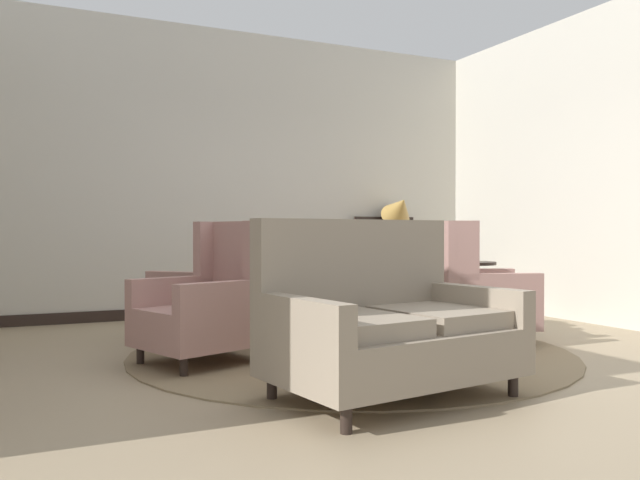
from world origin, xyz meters
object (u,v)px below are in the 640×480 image
(settee, at_px, (385,327))
(armchair_beside_settee, at_px, (213,303))
(armchair_far_left, at_px, (472,291))
(side_table, at_px, (471,288))
(armchair_near_window, at_px, (223,294))
(coffee_table, at_px, (337,300))
(porcelain_vase, at_px, (341,271))
(armchair_foreground_right, at_px, (351,286))
(gramophone, at_px, (399,211))
(sideboard, at_px, (391,266))

(settee, relative_size, armchair_beside_settee, 1.44)
(armchair_far_left, xyz_separation_m, side_table, (0.47, 0.61, -0.04))
(armchair_near_window, bearing_deg, settee, 55.48)
(coffee_table, distance_m, porcelain_vase, 0.25)
(porcelain_vase, bearing_deg, side_table, 11.43)
(armchair_near_window, bearing_deg, porcelain_vase, 98.79)
(armchair_beside_settee, bearing_deg, armchair_foreground_right, 101.80)
(gramophone, bearing_deg, coffee_table, -132.46)
(porcelain_vase, xyz_separation_m, side_table, (1.63, 0.33, -0.23))
(armchair_beside_settee, bearing_deg, coffee_table, 79.06)
(settee, bearing_deg, side_table, 33.72)
(coffee_table, bearing_deg, porcelain_vase, 28.94)
(armchair_near_window, relative_size, sideboard, 1.05)
(settee, relative_size, gramophone, 2.67)
(porcelain_vase, relative_size, armchair_far_left, 0.35)
(sideboard, bearing_deg, armchair_far_left, -105.11)
(coffee_table, bearing_deg, armchair_far_left, -11.99)
(armchair_beside_settee, bearing_deg, settee, 4.63)
(porcelain_vase, bearing_deg, armchair_beside_settee, -170.08)
(coffee_table, xyz_separation_m, armchair_far_left, (1.21, -0.26, 0.05))
(armchair_beside_settee, distance_m, armchair_near_window, 0.95)
(settee, bearing_deg, armchair_beside_settee, 106.12)
(side_table, height_order, gramophone, gramophone)
(coffee_table, relative_size, armchair_near_window, 0.73)
(armchair_foreground_right, xyz_separation_m, armchair_near_window, (-1.37, -0.18, -0.01))
(coffee_table, bearing_deg, armchair_near_window, 137.64)
(coffee_table, height_order, settee, settee)
(armchair_far_left, height_order, armchair_foreground_right, armchair_far_left)
(armchair_foreground_right, bearing_deg, armchair_beside_settee, 57.31)
(porcelain_vase, height_order, settee, settee)
(armchair_foreground_right, distance_m, gramophone, 1.96)
(settee, xyz_separation_m, side_table, (2.16, 1.95, -0.01))
(porcelain_vase, height_order, armchair_beside_settee, armchair_beside_settee)
(coffee_table, bearing_deg, sideboard, 49.55)
(armchair_far_left, height_order, sideboard, sideboard)
(armchair_far_left, relative_size, armchair_beside_settee, 1.01)
(sideboard, bearing_deg, gramophone, -60.97)
(gramophone, bearing_deg, settee, -123.01)
(sideboard, bearing_deg, armchair_foreground_right, -134.16)
(sideboard, bearing_deg, armchair_near_window, -150.67)
(armchair_near_window, relative_size, gramophone, 2.16)
(coffee_table, distance_m, armchair_near_window, 1.05)
(armchair_foreground_right, distance_m, side_table, 1.20)
(porcelain_vase, distance_m, armchair_near_window, 1.09)
(coffee_table, xyz_separation_m, sideboard, (1.87, 2.19, 0.14))
(side_table, relative_size, gramophone, 1.19)
(gramophone, bearing_deg, armchair_foreground_right, -137.43)
(side_table, bearing_deg, armchair_near_window, 171.92)
(armchair_far_left, relative_size, armchair_foreground_right, 1.00)
(armchair_far_left, bearing_deg, settee, 149.81)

